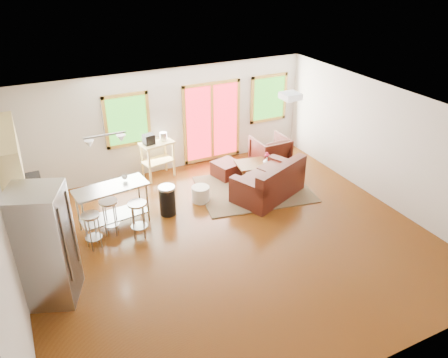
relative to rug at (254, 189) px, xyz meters
name	(u,v)px	position (x,y,z in m)	size (l,w,h in m)	color
floor	(231,239)	(-1.40, -1.54, -0.02)	(7.50, 7.00, 0.02)	#3C1D07
ceiling	(232,113)	(-1.40, -1.54, 2.60)	(7.50, 7.00, 0.02)	silver
back_wall	(167,121)	(-1.40, 1.97, 1.29)	(7.50, 0.02, 2.60)	beige
left_wall	(9,233)	(-5.16, -1.54, 1.29)	(0.02, 7.00, 2.60)	beige
right_wall	(385,145)	(2.36, -1.54, 1.29)	(0.02, 7.00, 2.60)	beige
front_wall	(363,305)	(-1.40, -5.05, 1.29)	(7.50, 0.02, 2.60)	beige
window_left	(127,120)	(-2.40, 1.92, 1.49)	(1.10, 0.05, 1.30)	#256318
french_doors	(212,122)	(-0.20, 1.92, 1.09)	(1.60, 0.05, 2.10)	red
window_right	(269,98)	(1.50, 1.92, 1.49)	(1.10, 0.05, 1.30)	#256318
rug	(254,189)	(0.00, 0.00, 0.00)	(2.57, 1.98, 0.03)	#405437
loveseat	(270,183)	(0.16, -0.43, 0.34)	(1.90, 1.52, 0.89)	black
coffee_table	(258,165)	(0.38, 0.47, 0.36)	(1.16, 0.81, 0.43)	#3C270F
armchair	(270,150)	(1.03, 0.99, 0.43)	(0.85, 0.80, 0.88)	black
ottoman	(227,169)	(-0.28, 0.89, 0.19)	(0.60, 0.60, 0.40)	black
pouf	(201,194)	(-1.34, 0.07, 0.16)	(0.41, 0.41, 0.36)	beige
vase	(267,160)	(0.54, 0.33, 0.50)	(0.24, 0.25, 0.32)	silver
cabinets	(25,199)	(-4.88, 0.16, 0.91)	(0.64, 2.24, 2.30)	#D7BF71
refrigerator	(45,247)	(-4.72, -1.69, 0.98)	(1.02, 1.01, 1.99)	#B7BABC
island	(112,199)	(-3.32, -0.07, 0.62)	(1.50, 0.75, 0.92)	#B7BABC
cup	(125,176)	(-3.00, 0.07, 0.99)	(0.11, 0.09, 0.11)	silver
bar_stool_a	(91,223)	(-3.86, -0.63, 0.54)	(0.43, 0.43, 0.74)	#B7BABC
bar_stool_b	(109,209)	(-3.45, -0.32, 0.55)	(0.46, 0.46, 0.76)	#B7BABC
bar_stool_c	(138,211)	(-2.97, -0.65, 0.56)	(0.46, 0.46, 0.77)	#B7BABC
trash_can	(167,200)	(-2.19, -0.11, 0.32)	(0.39, 0.39, 0.66)	black
kitchen_cart	(156,147)	(-1.84, 1.62, 0.80)	(0.86, 0.64, 1.19)	#D7BF71
ceiling_flush	(290,96)	(0.20, -0.94, 2.52)	(0.35, 0.35, 0.12)	white
pendant_light	(105,140)	(-3.30, -0.04, 1.88)	(0.80, 0.18, 0.79)	gray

